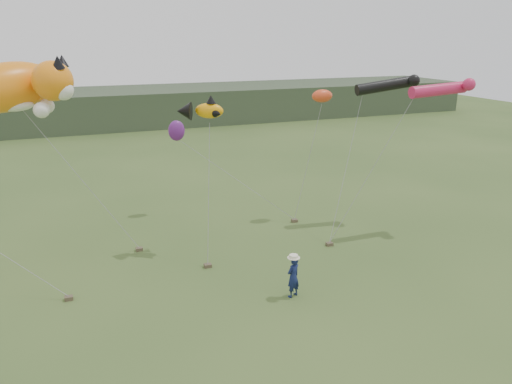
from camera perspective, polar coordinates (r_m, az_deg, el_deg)
ground at (r=20.37m, az=1.01°, el=-12.40°), size 120.00×120.00×0.00m
headland at (r=61.68m, az=-17.93°, el=8.99°), size 90.00×13.00×4.00m
festival_attendant at (r=20.38m, az=4.27°, el=-9.65°), size 0.75×0.64×1.75m
sandbag_anchors at (r=24.42m, az=-4.54°, el=-6.92°), size 12.75×4.90×0.17m
cat_kite at (r=24.54m, az=-25.68°, el=10.80°), size 6.18×4.18×2.75m
fish_kite at (r=23.50m, az=-6.42°, el=9.26°), size 2.33×1.54×1.13m
tube_kites at (r=27.80m, az=17.80°, el=11.39°), size 4.94×3.78×1.09m
misc_kites at (r=28.42m, az=-1.68°, el=8.77°), size 8.55×4.15×2.98m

